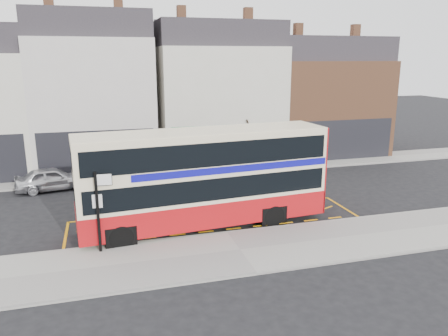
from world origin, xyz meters
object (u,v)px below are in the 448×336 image
object	(u,v)px
double_decker_bus	(205,177)
car_grey	(170,170)
bus_stop_post	(99,205)
car_silver	(52,179)
car_white	(289,162)
street_tree_right	(246,125)

from	to	relation	value
double_decker_bus	car_grey	size ratio (longest dim) A/B	3.14
bus_stop_post	car_grey	distance (m)	11.47
double_decker_bus	car_silver	world-z (taller)	double_decker_bus
car_white	car_silver	bearing A→B (deg)	89.23
car_grey	car_silver	bearing A→B (deg)	111.10
car_grey	street_tree_right	size ratio (longest dim) A/B	0.82
car_silver	street_tree_right	size ratio (longest dim) A/B	0.92
car_grey	street_tree_right	world-z (taller)	street_tree_right
car_white	car_grey	bearing A→B (deg)	86.33
car_silver	car_grey	bearing A→B (deg)	-95.86
double_decker_bus	bus_stop_post	xyz separation A→B (m)	(-4.75, -1.85, -0.29)
bus_stop_post	double_decker_bus	bearing A→B (deg)	24.44
bus_stop_post	car_grey	world-z (taller)	bus_stop_post
car_grey	street_tree_right	distance (m)	6.71
bus_stop_post	car_grey	bearing A→B (deg)	70.37
car_grey	car_white	xyz separation A→B (m)	(8.30, -0.32, 0.10)
car_white	street_tree_right	distance (m)	4.13
double_decker_bus	bus_stop_post	distance (m)	5.10
double_decker_bus	bus_stop_post	size ratio (longest dim) A/B	3.51
car_silver	car_grey	distance (m)	7.21
double_decker_bus	street_tree_right	world-z (taller)	double_decker_bus
double_decker_bus	car_white	distance (m)	11.63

